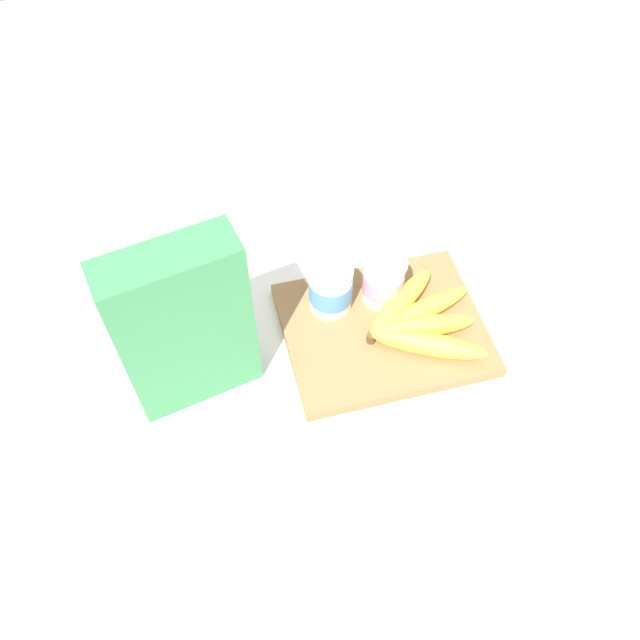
% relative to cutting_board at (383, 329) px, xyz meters
% --- Properties ---
extents(ground_plane, '(2.40, 2.40, 0.00)m').
position_rel_cutting_board_xyz_m(ground_plane, '(0.00, 0.00, -0.01)').
color(ground_plane, white).
extents(cutting_board, '(0.31, 0.25, 0.02)m').
position_rel_cutting_board_xyz_m(cutting_board, '(0.00, 0.00, 0.00)').
color(cutting_board, olive).
rests_on(cutting_board, ground_plane).
extents(cereal_box, '(0.19, 0.10, 0.29)m').
position_rel_cutting_board_xyz_m(cereal_box, '(-0.30, -0.02, 0.13)').
color(cereal_box, '#38844C').
rests_on(cereal_box, ground_plane).
extents(yogurt_cup_front, '(0.07, 0.07, 0.08)m').
position_rel_cutting_board_xyz_m(yogurt_cup_front, '(-0.07, 0.06, 0.05)').
color(yogurt_cup_front, white).
rests_on(yogurt_cup_front, cutting_board).
extents(yogurt_cup_back, '(0.07, 0.07, 0.08)m').
position_rel_cutting_board_xyz_m(yogurt_cup_back, '(0.01, 0.06, 0.05)').
color(yogurt_cup_back, white).
rests_on(yogurt_cup_back, cutting_board).
extents(banana_bunch, '(0.19, 0.21, 0.04)m').
position_rel_cutting_board_xyz_m(banana_bunch, '(0.05, -0.02, 0.03)').
color(banana_bunch, yellow).
rests_on(banana_bunch, cutting_board).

